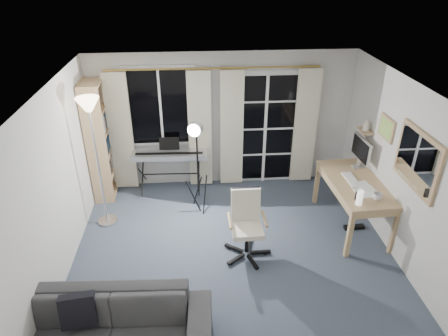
# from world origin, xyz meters

# --- Properties ---
(floor) EXTENTS (4.50, 4.00, 0.02)m
(floor) POSITION_xyz_m (0.00, 0.00, -0.01)
(floor) COLOR #373E50
(floor) RESTS_ON ground
(window) EXTENTS (1.20, 0.08, 1.40)m
(window) POSITION_xyz_m (-1.05, 1.97, 1.50)
(window) COLOR white
(window) RESTS_ON floor
(french_door) EXTENTS (1.32, 0.09, 2.11)m
(french_door) POSITION_xyz_m (0.75, 1.97, 1.03)
(french_door) COLOR white
(french_door) RESTS_ON floor
(curtains) EXTENTS (3.60, 0.07, 2.13)m
(curtains) POSITION_xyz_m (-0.14, 1.88, 1.09)
(curtains) COLOR gold
(curtains) RESTS_ON floor
(bookshelf) EXTENTS (0.37, 0.97, 2.05)m
(bookshelf) POSITION_xyz_m (-2.13, 1.83, 0.97)
(bookshelf) COLOR tan
(bookshelf) RESTS_ON floor
(torchiere_lamp) EXTENTS (0.38, 0.38, 2.06)m
(torchiere_lamp) POSITION_xyz_m (-1.93, 0.84, 1.66)
(torchiere_lamp) COLOR #B2B2B7
(torchiere_lamp) RESTS_ON floor
(keyboard_piano) EXTENTS (1.30, 0.66, 0.93)m
(keyboard_piano) POSITION_xyz_m (-0.94, 1.70, 0.71)
(keyboard_piano) COLOR black
(keyboard_piano) RESTS_ON floor
(studio_light) EXTENTS (0.36, 0.36, 1.62)m
(studio_light) POSITION_xyz_m (-0.48, 1.03, 1.30)
(studio_light) COLOR black
(studio_light) RESTS_ON floor
(office_chair) EXTENTS (0.64, 0.68, 0.97)m
(office_chair) POSITION_xyz_m (0.18, -0.02, 0.57)
(office_chair) COLOR black
(office_chair) RESTS_ON floor
(desk) EXTENTS (0.80, 1.51, 0.79)m
(desk) POSITION_xyz_m (1.88, 0.45, 0.69)
(desk) COLOR tan
(desk) RESTS_ON floor
(monitor) EXTENTS (0.20, 0.57, 0.50)m
(monitor) POSITION_xyz_m (2.08, 0.90, 1.09)
(monitor) COLOR silver
(monitor) RESTS_ON desk
(desk_clutter) EXTENTS (0.45, 0.91, 1.00)m
(desk_clutter) POSITION_xyz_m (1.82, 0.21, 0.62)
(desk_clutter) COLOR white
(desk_clutter) RESTS_ON desk
(mug) EXTENTS (0.13, 0.11, 0.13)m
(mug) POSITION_xyz_m (1.98, -0.05, 0.86)
(mug) COLOR silver
(mug) RESTS_ON desk
(wall_mirror) EXTENTS (0.04, 0.94, 0.74)m
(wall_mirror) POSITION_xyz_m (2.22, -0.35, 1.55)
(wall_mirror) COLOR tan
(wall_mirror) RESTS_ON floor
(framed_print) EXTENTS (0.03, 0.42, 0.32)m
(framed_print) POSITION_xyz_m (2.23, 0.55, 1.60)
(framed_print) COLOR tan
(framed_print) RESTS_ON floor
(wall_shelf) EXTENTS (0.16, 0.30, 0.18)m
(wall_shelf) POSITION_xyz_m (2.16, 1.05, 1.41)
(wall_shelf) COLOR tan
(wall_shelf) RESTS_ON floor
(sofa) EXTENTS (2.19, 0.73, 0.85)m
(sofa) POSITION_xyz_m (-1.47, -1.55, 0.42)
(sofa) COLOR #323134
(sofa) RESTS_ON floor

